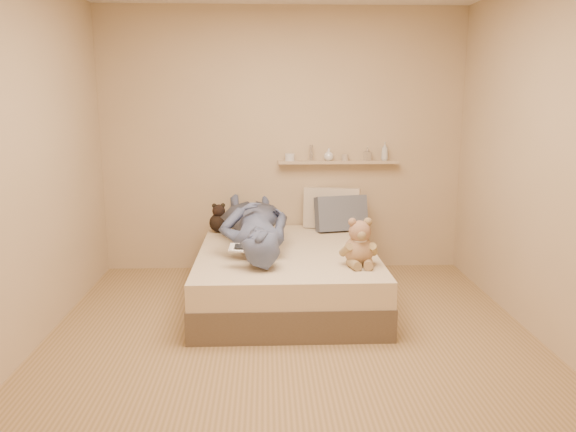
{
  "coord_description": "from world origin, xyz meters",
  "views": [
    {
      "loc": [
        -0.18,
        -3.72,
        1.71
      ],
      "look_at": [
        0.0,
        0.65,
        0.8
      ],
      "focal_mm": 35.0,
      "sensor_mm": 36.0,
      "label": 1
    }
  ],
  "objects_px": {
    "bed": "(287,274)",
    "dark_plush": "(219,220)",
    "game_console": "(241,248)",
    "teddy_bear": "(359,246)",
    "wall_shelf": "(338,162)",
    "pillow_cream": "(332,208)",
    "pillow_grey": "(341,213)",
    "person": "(254,223)"
  },
  "relations": [
    {
      "from": "teddy_bear",
      "to": "wall_shelf",
      "type": "bearing_deg",
      "value": 89.63
    },
    {
      "from": "teddy_bear",
      "to": "pillow_cream",
      "type": "bearing_deg",
      "value": 92.49
    },
    {
      "from": "teddy_bear",
      "to": "dark_plush",
      "type": "height_order",
      "value": "teddy_bear"
    },
    {
      "from": "game_console",
      "to": "teddy_bear",
      "type": "distance_m",
      "value": 0.91
    },
    {
      "from": "bed",
      "to": "dark_plush",
      "type": "height_order",
      "value": "dark_plush"
    },
    {
      "from": "pillow_grey",
      "to": "wall_shelf",
      "type": "relative_size",
      "value": 0.42
    },
    {
      "from": "dark_plush",
      "to": "pillow_grey",
      "type": "distance_m",
      "value": 1.19
    },
    {
      "from": "pillow_cream",
      "to": "pillow_grey",
      "type": "relative_size",
      "value": 1.1
    },
    {
      "from": "game_console",
      "to": "teddy_bear",
      "type": "height_order",
      "value": "teddy_bear"
    },
    {
      "from": "pillow_cream",
      "to": "wall_shelf",
      "type": "relative_size",
      "value": 0.46
    },
    {
      "from": "bed",
      "to": "dark_plush",
      "type": "distance_m",
      "value": 0.98
    },
    {
      "from": "game_console",
      "to": "pillow_grey",
      "type": "relative_size",
      "value": 0.38
    },
    {
      "from": "person",
      "to": "pillow_grey",
      "type": "bearing_deg",
      "value": -151.33
    },
    {
      "from": "bed",
      "to": "teddy_bear",
      "type": "relative_size",
      "value": 4.99
    },
    {
      "from": "wall_shelf",
      "to": "pillow_cream",
      "type": "bearing_deg",
      "value": -130.24
    },
    {
      "from": "teddy_bear",
      "to": "pillow_grey",
      "type": "xyz_separation_m",
      "value": [
        0.02,
        1.19,
        0.01
      ]
    },
    {
      "from": "teddy_bear",
      "to": "bed",
      "type": "bearing_deg",
      "value": 137.22
    },
    {
      "from": "game_console",
      "to": "teddy_bear",
      "type": "relative_size",
      "value": 0.5
    },
    {
      "from": "dark_plush",
      "to": "bed",
      "type": "bearing_deg",
      "value": -46.54
    },
    {
      "from": "pillow_cream",
      "to": "pillow_grey",
      "type": "bearing_deg",
      "value": -61.77
    },
    {
      "from": "person",
      "to": "teddy_bear",
      "type": "bearing_deg",
      "value": 137.56
    },
    {
      "from": "bed",
      "to": "wall_shelf",
      "type": "relative_size",
      "value": 1.58
    },
    {
      "from": "bed",
      "to": "dark_plush",
      "type": "bearing_deg",
      "value": 133.46
    },
    {
      "from": "pillow_grey",
      "to": "dark_plush",
      "type": "bearing_deg",
      "value": -178.83
    },
    {
      "from": "pillow_grey",
      "to": "person",
      "type": "height_order",
      "value": "person"
    },
    {
      "from": "person",
      "to": "game_console",
      "type": "bearing_deg",
      "value": 78.24
    },
    {
      "from": "pillow_grey",
      "to": "person",
      "type": "relative_size",
      "value": 0.3
    },
    {
      "from": "bed",
      "to": "person",
      "type": "xyz_separation_m",
      "value": [
        -0.28,
        0.14,
        0.43
      ]
    },
    {
      "from": "person",
      "to": "wall_shelf",
      "type": "bearing_deg",
      "value": -141.79
    },
    {
      "from": "dark_plush",
      "to": "wall_shelf",
      "type": "bearing_deg",
      "value": 11.64
    },
    {
      "from": "bed",
      "to": "wall_shelf",
      "type": "bearing_deg",
      "value": 58.82
    },
    {
      "from": "teddy_bear",
      "to": "pillow_grey",
      "type": "height_order",
      "value": "teddy_bear"
    },
    {
      "from": "game_console",
      "to": "pillow_cream",
      "type": "height_order",
      "value": "pillow_cream"
    },
    {
      "from": "person",
      "to": "bed",
      "type": "bearing_deg",
      "value": 149.1
    },
    {
      "from": "bed",
      "to": "person",
      "type": "height_order",
      "value": "person"
    },
    {
      "from": "bed",
      "to": "person",
      "type": "bearing_deg",
      "value": 153.66
    },
    {
      "from": "person",
      "to": "wall_shelf",
      "type": "xyz_separation_m",
      "value": [
        0.83,
        0.77,
        0.45
      ]
    },
    {
      "from": "pillow_cream",
      "to": "pillow_grey",
      "type": "distance_m",
      "value": 0.16
    },
    {
      "from": "teddy_bear",
      "to": "dark_plush",
      "type": "relative_size",
      "value": 1.33
    },
    {
      "from": "pillow_grey",
      "to": "pillow_cream",
      "type": "bearing_deg",
      "value": 118.23
    },
    {
      "from": "wall_shelf",
      "to": "bed",
      "type": "bearing_deg",
      "value": -121.18
    },
    {
      "from": "pillow_cream",
      "to": "person",
      "type": "relative_size",
      "value": 0.33
    }
  ]
}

